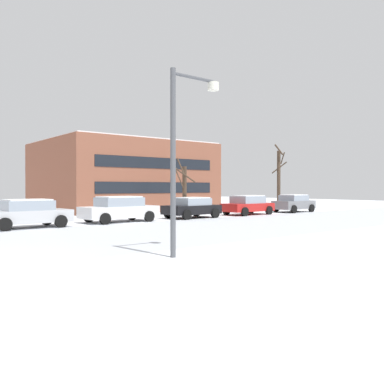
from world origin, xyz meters
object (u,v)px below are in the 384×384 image
parked_car_silver (27,213)px  parked_car_red (248,205)px  parked_car_black (192,207)px  parked_car_gray (294,203)px  street_lamp (182,142)px  parked_car_white (119,209)px

parked_car_silver → parked_car_red: (16.05, 0.12, -0.00)m
parked_car_black → parked_car_gray: (10.70, -0.09, 0.03)m
parked_car_gray → parked_car_silver: bearing=-179.9°
street_lamp → parked_car_red: (15.09, 11.80, -2.67)m
street_lamp → parked_car_red: street_lamp is taller
street_lamp → parked_car_white: bearing=69.8°
parked_car_white → street_lamp: bearing=-110.2°
parked_car_white → parked_car_red: (10.70, -0.15, -0.03)m
street_lamp → parked_car_white: (4.40, 11.94, -2.63)m
parked_car_red → street_lamp: bearing=-142.0°
parked_car_silver → parked_car_gray: (21.40, 0.04, 0.00)m
parked_car_red → parked_car_gray: size_ratio=1.10×
parked_car_silver → parked_car_gray: bearing=0.1°
parked_car_white → parked_car_gray: size_ratio=1.18×
parked_car_silver → parked_car_red: bearing=0.4°
parked_car_silver → parked_car_red: 16.05m
parked_car_silver → parked_car_red: size_ratio=1.00×
parked_car_white → parked_car_red: size_ratio=1.08×
parked_car_black → parked_car_red: (5.35, -0.01, 0.02)m
street_lamp → parked_car_gray: street_lamp is taller
parked_car_white → parked_car_black: parked_car_white is taller
parked_car_red → parked_car_gray: (5.35, -0.08, 0.01)m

